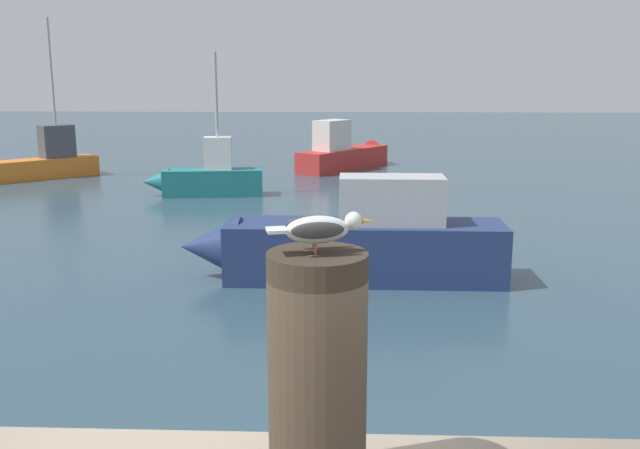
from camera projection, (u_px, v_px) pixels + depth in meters
name	position (u px, v px, depth m)	size (l,w,h in m)	color
mooring_post	(317.00, 374.00, 2.58)	(0.37, 0.37, 0.93)	#382D23
seagull	(319.00, 228.00, 2.46)	(0.39, 0.19, 0.14)	#C67760
boat_red	(348.00, 153.00, 24.39)	(3.61, 4.42, 1.82)	#B72D28
boat_orange	(37.00, 162.00, 21.94)	(3.45, 3.37, 5.01)	orange
boat_navy	(345.00, 244.00, 11.05)	(5.17, 1.11, 1.68)	navy
boat_teal	(204.00, 178.00, 18.85)	(3.30, 1.15, 3.82)	#1E7075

